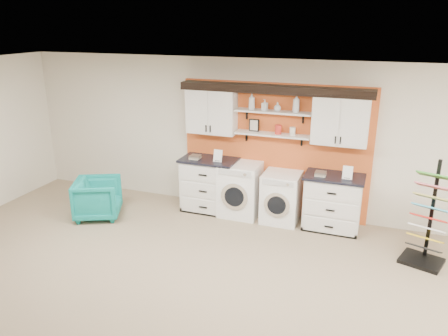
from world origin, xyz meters
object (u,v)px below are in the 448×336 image
at_px(dryer, 281,197).
at_px(base_cabinet_left, 209,185).
at_px(base_cabinet_right, 333,202).
at_px(armchair, 98,198).
at_px(washer, 240,189).
at_px(sample_rack, 426,231).

bearing_deg(dryer, base_cabinet_left, 179.86).
xyz_separation_m(base_cabinet_right, dryer, (-0.89, -0.00, -0.03)).
relative_size(base_cabinet_left, armchair, 1.31).
bearing_deg(armchair, dryer, -97.61).
relative_size(base_cabinet_left, dryer, 1.16).
distance_m(base_cabinet_left, armchair, 2.04).
distance_m(washer, dryer, 0.76).
xyz_separation_m(sample_rack, armchair, (-5.46, -0.30, -0.15)).
distance_m(base_cabinet_right, dryer, 0.89).
bearing_deg(washer, armchair, -157.74).
distance_m(base_cabinet_left, base_cabinet_right, 2.26).
bearing_deg(sample_rack, base_cabinet_right, 173.05).
height_order(base_cabinet_left, dryer, base_cabinet_left).
bearing_deg(sample_rack, armchair, -158.21).
xyz_separation_m(base_cabinet_right, washer, (-1.65, -0.00, 0.01)).
bearing_deg(sample_rack, dryer, -177.70).
height_order(dryer, armchair, dryer).
height_order(base_cabinet_right, dryer, base_cabinet_right).
distance_m(base_cabinet_right, washer, 1.65).
relative_size(base_cabinet_right, dryer, 1.10).
relative_size(dryer, sample_rack, 0.57).
bearing_deg(base_cabinet_left, base_cabinet_right, 0.00).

